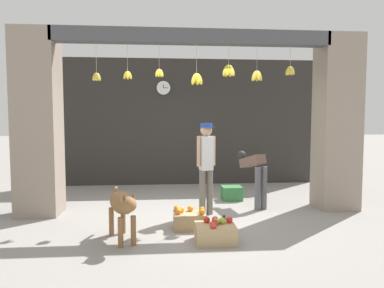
{
  "coord_description": "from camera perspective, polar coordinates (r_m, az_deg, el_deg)",
  "views": [
    {
      "loc": [
        -0.5,
        -5.73,
        1.64
      ],
      "look_at": [
        0.0,
        0.43,
        1.2
      ],
      "focal_mm": 32.0,
      "sensor_mm": 36.0,
      "label": 1
    }
  ],
  "objects": [
    {
      "name": "fruit_crate_apples",
      "position": [
        4.74,
        3.93,
        -14.43
      ],
      "size": [
        0.53,
        0.42,
        0.32
      ],
      "color": "tan",
      "rests_on": "ground_plane"
    },
    {
      "name": "shop_back_wall",
      "position": [
        8.66,
        -1.34,
        3.67
      ],
      "size": [
        6.6,
        0.12,
        3.15
      ],
      "primitive_type": "cube",
      "color": "#2D2B28",
      "rests_on": "ground_plane"
    },
    {
      "name": "water_bottle",
      "position": [
        5.09,
        5.39,
        -13.27
      ],
      "size": [
        0.07,
        0.07,
        0.26
      ],
      "color": "#38934C",
      "rests_on": "ground_plane"
    },
    {
      "name": "ground_plane",
      "position": [
        5.98,
        0.34,
        -11.81
      ],
      "size": [
        60.0,
        60.0,
        0.0
      ],
      "primitive_type": "plane",
      "color": "gray"
    },
    {
      "name": "dog",
      "position": [
        4.76,
        -11.52,
        -9.95
      ],
      "size": [
        0.53,
        0.98,
        0.72
      ],
      "rotation": [
        0.0,
        0.0,
        -1.2
      ],
      "color": "olive",
      "rests_on": "ground_plane"
    },
    {
      "name": "wall_clock",
      "position": [
        8.61,
        -4.78,
        9.32
      ],
      "size": [
        0.36,
        0.03,
        0.36
      ],
      "color": "black"
    },
    {
      "name": "worker_stooping",
      "position": [
        6.51,
        10.3,
        -4.45
      ],
      "size": [
        0.44,
        0.77,
        1.03
      ],
      "rotation": [
        0.0,
        0.0,
        0.37
      ],
      "color": "#56565B",
      "rests_on": "ground_plane"
    },
    {
      "name": "fruit_crate_oranges",
      "position": [
        5.29,
        -0.51,
        -12.41
      ],
      "size": [
        0.48,
        0.39,
        0.32
      ],
      "color": "tan",
      "rests_on": "ground_plane"
    },
    {
      "name": "produce_box_green",
      "position": [
        7.11,
        6.63,
        -8.13
      ],
      "size": [
        0.4,
        0.35,
        0.28
      ],
      "primitive_type": "cube",
      "color": "#387A42",
      "rests_on": "ground_plane"
    },
    {
      "name": "shop_pillar_right",
      "position": [
        6.8,
        22.98,
        3.23
      ],
      "size": [
        0.7,
        0.6,
        3.15
      ],
      "primitive_type": "cube",
      "color": "gray",
      "rests_on": "ground_plane"
    },
    {
      "name": "shopkeeper",
      "position": [
        5.86,
        2.37,
        -2.96
      ],
      "size": [
        0.33,
        0.29,
        1.58
      ],
      "rotation": [
        0.0,
        0.0,
        3.47
      ],
      "color": "#6B665B",
      "rests_on": "ground_plane"
    },
    {
      "name": "shop_pillar_left",
      "position": [
        6.4,
        -24.31,
        3.16
      ],
      "size": [
        0.7,
        0.6,
        3.15
      ],
      "primitive_type": "cube",
      "color": "gray",
      "rests_on": "ground_plane"
    },
    {
      "name": "storefront_awning",
      "position": [
        6.03,
        0.52,
        16.89
      ],
      "size": [
        4.7,
        0.28,
        0.93
      ],
      "color": "#4C4C51"
    }
  ]
}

